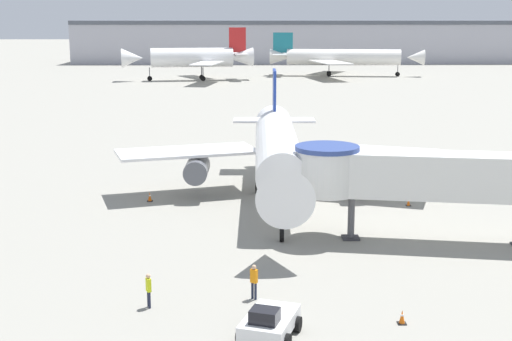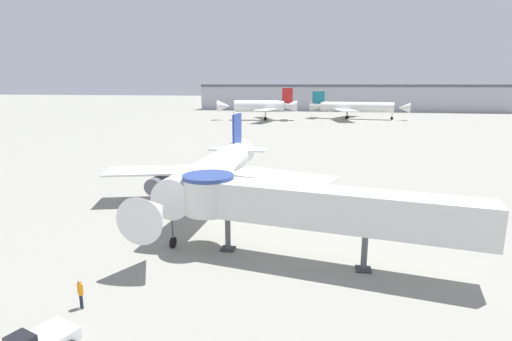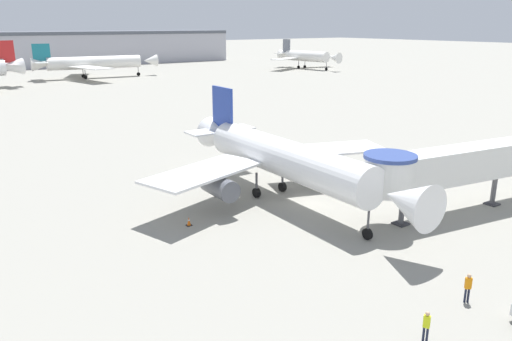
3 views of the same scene
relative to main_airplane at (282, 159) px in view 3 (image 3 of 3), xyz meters
name	(u,v)px [view 3 (image 3 of 3)]	position (x,y,z in m)	size (l,w,h in m)	color
ground_plane	(303,205)	(0.72, -2.25, -3.97)	(800.00, 800.00, 0.00)	gray
main_airplane	(282,159)	(0.00, 0.00, 0.00)	(26.31, 29.38, 9.34)	white
jet_bridge	(461,164)	(10.30, -11.24, 0.41)	(22.40, 6.67, 6.06)	silver
traffic_cone_starboard_wing	(373,184)	(9.88, -2.18, -3.67)	(0.38, 0.38, 0.63)	black
traffic_cone_port_wing	(189,222)	(-9.93, -0.50, -3.62)	(0.44, 0.44, 0.73)	black
ground_crew_marshaller	(426,325)	(-7.32, -21.20, -2.95)	(0.32, 0.39, 1.76)	#1E2338
ground_crew_wing_walker	(468,286)	(-2.12, -20.22, -2.90)	(0.41, 0.37, 1.84)	#1E2338
background_jet_teal_tail	(92,63)	(20.48, 117.43, 0.55)	(36.75, 34.87, 10.27)	white
background_jet_gray_tail	(305,56)	(93.18, 104.78, 0.52)	(30.78, 28.21, 10.19)	white
terminal_building	(44,49)	(19.97, 172.75, 2.45)	(147.49, 27.59, 12.81)	#A8A8B2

